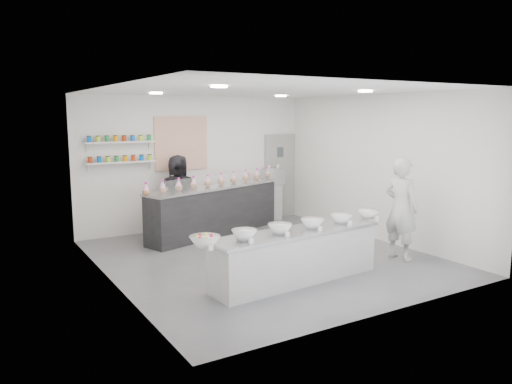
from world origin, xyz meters
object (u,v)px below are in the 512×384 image
Objects in this scene: back_bar at (215,210)px; woman_prep at (401,209)px; staff_left at (178,196)px; staff_right at (179,195)px; prep_counter at (296,256)px; espresso_machine at (273,176)px; espresso_ledge at (258,203)px.

woman_prep reaches higher than back_bar.
staff_right is (0.03, 0.05, 0.03)m from staff_left.
staff_right reaches higher than prep_counter.
espresso_machine is 0.30× the size of staff_left.
prep_counter is 1.78× the size of staff_left.
staff_right is at bearing -173.70° from espresso_ledge.
woman_prep is at bearing -3.53° from prep_counter.
espresso_ledge is at bearing 6.30° from back_bar.
prep_counter is 3.89m from staff_left.
espresso_ledge is at bearing 61.72° from prep_counter.
back_bar is 1.87× the size of woman_prep.
woman_prep is at bearing -77.33° from back_bar.
staff_right is at bearing 27.59° from woman_prep.
staff_left is at bearing 91.13° from prep_counter.
staff_left is at bearing 70.98° from staff_right.
prep_counter is at bearing 83.79° from woman_prep.
back_bar is 1.98× the size of staff_right.
espresso_machine is (0.43, 0.00, 0.63)m from espresso_ledge.
espresso_ledge is (1.52, 0.69, -0.09)m from back_bar.
espresso_machine is at bearing 1.33° from back_bar.
prep_counter is at bearing -113.72° from espresso_ledge.
staff_right is (-0.36, 3.89, 0.46)m from prep_counter.
staff_left reaches higher than back_bar.
staff_left is (-2.63, -0.29, -0.24)m from espresso_machine.
espresso_machine is at bearing -178.21° from staff_left.
back_bar is at bearing 157.90° from staff_right.
woman_prep reaches higher than prep_counter.
woman_prep is 1.06× the size of staff_right.
espresso_machine is at bearing 0.00° from espresso_ledge.
staff_right reaches higher than espresso_ledge.
back_bar is at bearing 23.58° from woman_prep.
woman_prep is (0.51, -4.09, 0.48)m from espresso_ledge.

